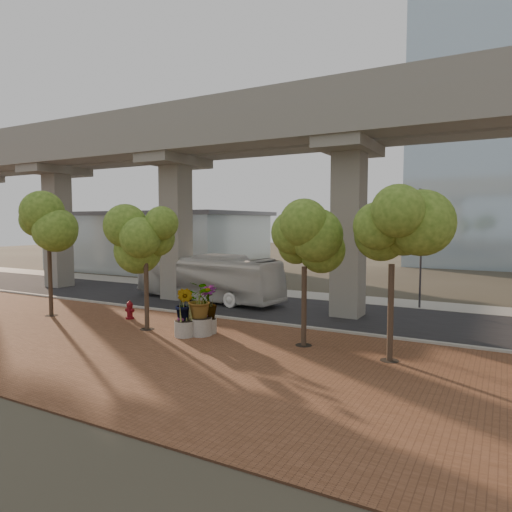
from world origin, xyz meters
The scene contains 18 objects.
ground centered at (0.00, 0.00, 0.00)m, with size 160.00×160.00×0.00m, color #353127.
brick_plaza centered at (0.00, -8.00, 0.03)m, with size 70.00×13.00×0.06m, color brown.
asphalt_road centered at (0.00, 2.00, 0.02)m, with size 90.00×8.00×0.04m, color black.
curb_strip centered at (0.00, -2.00, 0.08)m, with size 70.00×0.25×0.16m, color #9F9D94.
far_sidewalk centered at (0.00, 7.50, 0.03)m, with size 90.00×3.00×0.06m, color #9F9D94.
transit_viaduct centered at (0.00, 2.00, 7.29)m, with size 72.00×5.60×12.40m.
station_pavilion centered at (-20.00, 16.00, 3.22)m, with size 23.00×13.00×6.30m.
transit_bus centered at (-3.71, 2.30, 1.53)m, with size 2.58×11.00×3.07m, color silver.
fire_hydrant centered at (-3.96, -4.55, 0.53)m, with size 0.49×0.44×0.99m.
planter_front centered at (1.47, -5.60, 1.58)m, with size 2.28×2.28×2.50m.
planter_right centered at (1.50, -5.12, 1.42)m, with size 2.11×2.11×2.25m.
planter_left centered at (0.94, -6.14, 1.42)m, with size 2.04×2.04×2.24m.
street_tree_far_west centered at (-8.39, -6.03, 4.94)m, with size 3.69×3.69×6.58m.
street_tree_near_west centered at (-1.50, -5.92, 4.35)m, with size 3.68×3.68×5.99m.
street_tree_near_east centered at (6.29, -4.93, 4.42)m, with size 3.56×3.56×6.01m.
street_tree_far_east centered at (9.94, -5.35, 4.79)m, with size 3.75×3.75×6.46m.
streetlamp_west centered at (-9.53, 7.24, 4.66)m, with size 0.40×1.16×7.99m.
streetlamp_east centered at (9.15, 6.24, 4.18)m, with size 0.35×1.04×7.15m.
Camera 1 is at (13.62, -22.47, 5.27)m, focal length 32.00 mm.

